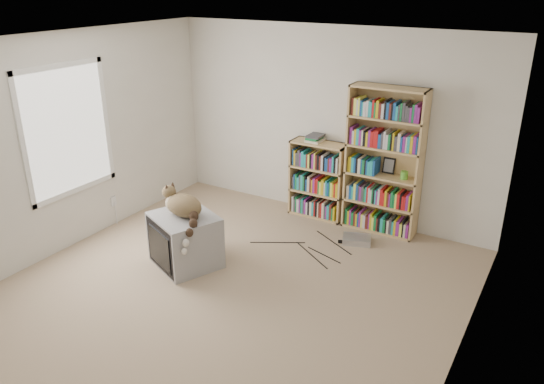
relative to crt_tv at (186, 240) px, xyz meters
The scene contains 16 objects.
floor 0.90m from the crt_tv, 28.07° to the right, with size 4.50×5.00×0.01m, color tan.
wall_back 2.42m from the crt_tv, 70.22° to the left, with size 4.50×0.02×2.50m, color silver.
wall_left 1.82m from the crt_tv, 164.95° to the right, with size 0.02×5.00×2.50m, color silver.
wall_right 3.18m from the crt_tv, ahead, with size 0.02×5.00×2.50m, color silver.
ceiling 2.36m from the crt_tv, 28.07° to the right, with size 4.50×5.00×0.02m, color white.
window 1.86m from the crt_tv, behind, with size 0.02×1.22×1.52m, color white.
crt_tv is the anchor object (origin of this frame).
cat 0.40m from the crt_tv, 48.44° to the right, with size 0.66×0.56×0.54m.
bookcase_tall 2.58m from the crt_tv, 51.26° to the left, with size 0.92×0.30×1.85m.
bookcase_short 2.08m from the crt_tv, 70.54° to the left, with size 0.75×0.30×1.04m.
book_stack 2.20m from the crt_tv, 72.72° to the left, with size 0.21×0.27×0.09m, color #B51819.
green_mug 2.72m from the crt_tv, 46.42° to the left, with size 0.09×0.09×0.10m, color #58B233.
framed_print 2.66m from the crt_tv, 51.69° to the left, with size 0.15×0.01×0.20m, color black.
dvd_player 2.09m from the crt_tv, 44.79° to the left, with size 0.34×0.24×0.08m, color #B2B3B7.
wall_outlet 1.52m from the crt_tv, 167.04° to the left, with size 0.01×0.08×0.13m, color silver.
floor_cables 1.46m from the crt_tv, 51.53° to the left, with size 1.20×0.70×0.01m, color black, non-canonical shape.
Camera 1 is at (2.77, -3.66, 3.04)m, focal length 35.00 mm.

